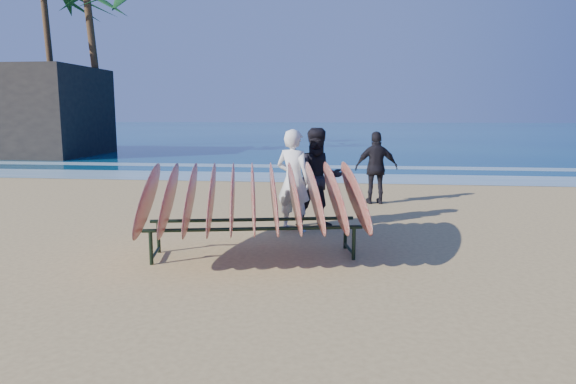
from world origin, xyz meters
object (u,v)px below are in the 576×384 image
(person_dark_a, at_px, (319,178))
(person_dark_b, at_px, (376,168))
(palm_mid, at_px, (92,6))
(person_white, at_px, (293,181))
(surfboard_rack, at_px, (253,197))

(person_dark_a, xyz_separation_m, person_dark_b, (1.22, 2.69, -0.08))
(palm_mid, bearing_deg, person_white, -53.86)
(person_dark_a, distance_m, person_dark_b, 2.95)
(person_white, height_order, person_dark_a, person_dark_a)
(person_dark_b, relative_size, palm_mid, 0.21)
(person_white, relative_size, person_dark_a, 0.99)
(palm_mid, bearing_deg, surfboard_rack, -57.49)
(person_dark_a, distance_m, palm_mid, 21.48)
(surfboard_rack, height_order, palm_mid, palm_mid)
(surfboard_rack, distance_m, person_white, 1.81)
(surfboard_rack, xyz_separation_m, person_dark_b, (2.08, 4.84, -0.06))
(person_white, distance_m, person_dark_b, 3.50)
(surfboard_rack, height_order, person_white, person_white)
(person_dark_a, xyz_separation_m, palm_mid, (-12.53, 16.17, 6.55))
(surfboard_rack, bearing_deg, person_dark_a, 56.70)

